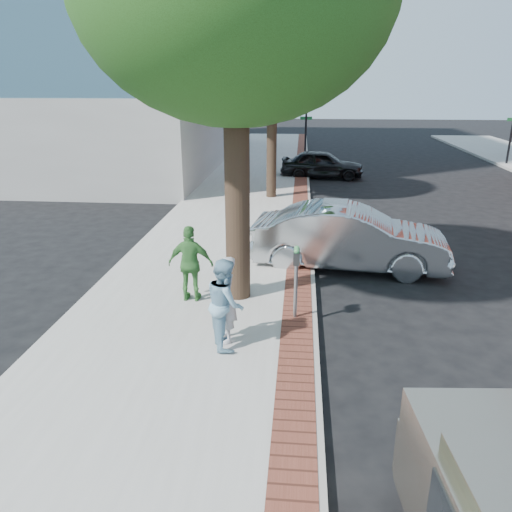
# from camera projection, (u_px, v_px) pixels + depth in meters

# --- Properties ---
(ground) EXTENTS (120.00, 120.00, 0.00)m
(ground) POSITION_uv_depth(u_px,v_px,m) (258.00, 345.00, 9.20)
(ground) COLOR black
(ground) RESTS_ON ground
(sidewalk) EXTENTS (5.00, 60.00, 0.15)m
(sidewalk) POSITION_uv_depth(u_px,v_px,m) (234.00, 224.00, 16.82)
(sidewalk) COLOR #9E9991
(sidewalk) RESTS_ON ground
(brick_strip) EXTENTS (0.60, 60.00, 0.01)m
(brick_strip) POSITION_uv_depth(u_px,v_px,m) (300.00, 223.00, 16.61)
(brick_strip) COLOR brown
(brick_strip) RESTS_ON sidewalk
(curb) EXTENTS (0.10, 60.00, 0.15)m
(curb) POSITION_uv_depth(u_px,v_px,m) (310.00, 225.00, 16.60)
(curb) COLOR gray
(curb) RESTS_ON ground
(office_base) EXTENTS (18.20, 22.20, 4.00)m
(office_base) POSITION_uv_depth(u_px,v_px,m) (77.00, 127.00, 30.32)
(office_base) COLOR gray
(office_base) RESTS_ON ground
(signal_near) EXTENTS (0.70, 0.15, 3.80)m
(signal_near) POSITION_uv_depth(u_px,v_px,m) (306.00, 124.00, 29.06)
(signal_near) COLOR black
(signal_near) RESTS_ON ground
(tree_far) EXTENTS (4.80, 4.80, 7.14)m
(tree_far) POSITION_uv_depth(u_px,v_px,m) (272.00, 62.00, 18.77)
(tree_far) COLOR black
(tree_far) RESTS_ON sidewalk
(parking_meter) EXTENTS (0.12, 0.32, 1.47)m
(parking_meter) POSITION_uv_depth(u_px,v_px,m) (296.00, 268.00, 9.62)
(parking_meter) COLOR gray
(parking_meter) RESTS_ON sidewalk
(person_gray) EXTENTS (0.52, 0.66, 1.59)m
(person_gray) POSITION_uv_depth(u_px,v_px,m) (226.00, 300.00, 8.83)
(person_gray) COLOR #A9A9AE
(person_gray) RESTS_ON sidewalk
(person_officer) EXTENTS (0.83, 0.94, 1.62)m
(person_officer) POSITION_uv_depth(u_px,v_px,m) (225.00, 303.00, 8.66)
(person_officer) COLOR #7DAAC1
(person_officer) RESTS_ON sidewalk
(person_green) EXTENTS (0.98, 0.43, 1.65)m
(person_green) POSITION_uv_depth(u_px,v_px,m) (191.00, 264.00, 10.50)
(person_green) COLOR #41823B
(person_green) RESTS_ON sidewalk
(sedan_silver) EXTENTS (5.14, 2.30, 1.64)m
(sedan_silver) POSITION_uv_depth(u_px,v_px,m) (349.00, 238.00, 12.79)
(sedan_silver) COLOR #ABAEB2
(sedan_silver) RESTS_ON ground
(bg_car) EXTENTS (4.19, 1.88, 1.40)m
(bg_car) POSITION_uv_depth(u_px,v_px,m) (322.00, 164.00, 24.96)
(bg_car) COLOR black
(bg_car) RESTS_ON ground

